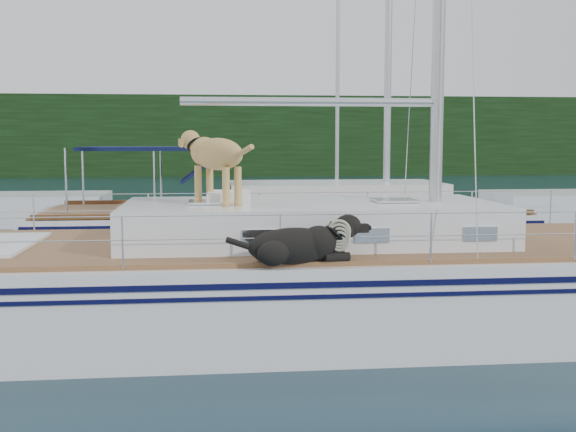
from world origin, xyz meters
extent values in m
plane|color=black|center=(0.00, 0.00, 0.00)|extent=(120.00, 120.00, 0.00)
cube|color=black|center=(0.00, 45.00, 3.00)|extent=(90.00, 3.00, 6.00)
cube|color=#595147|center=(0.00, 46.20, 0.60)|extent=(92.00, 1.00, 1.20)
cube|color=white|center=(0.00, 0.00, 0.50)|extent=(12.00, 3.80, 1.40)
cube|color=brown|center=(0.00, 0.00, 1.23)|extent=(11.52, 3.50, 0.06)
cube|color=white|center=(0.80, 0.00, 1.54)|extent=(5.20, 2.50, 0.55)
cylinder|color=silver|center=(0.80, 0.00, 3.21)|extent=(3.60, 0.12, 0.12)
cylinder|color=silver|center=(0.00, -1.75, 1.82)|extent=(10.56, 0.01, 0.01)
cylinder|color=silver|center=(0.00, 1.75, 1.82)|extent=(10.56, 0.01, 0.01)
cube|color=blue|center=(-0.85, 1.31, 1.29)|extent=(0.77, 0.59, 0.05)
cube|color=white|center=(-0.34, 0.12, 1.89)|extent=(0.63, 0.53, 0.15)
torus|color=beige|center=(0.90, -1.74, 1.62)|extent=(0.36, 0.22, 0.35)
cube|color=white|center=(1.03, 6.25, 0.45)|extent=(11.00, 3.50, 1.30)
cube|color=brown|center=(1.03, 6.25, 1.10)|extent=(10.56, 3.29, 0.06)
cube|color=white|center=(2.23, 6.25, 1.45)|extent=(4.80, 2.30, 0.55)
cube|color=#0E163D|center=(-2.17, 6.25, 2.50)|extent=(2.40, 2.30, 0.08)
cube|color=white|center=(4.00, 16.00, 0.40)|extent=(7.20, 3.00, 1.10)
cylinder|color=silver|center=(4.00, 16.00, 6.00)|extent=(0.14, 0.14, 11.00)
camera|label=1|loc=(-0.60, -10.01, 2.68)|focal=45.00mm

